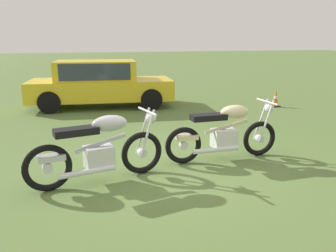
% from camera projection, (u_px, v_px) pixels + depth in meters
% --- Properties ---
extents(ground_plane, '(120.00, 120.00, 0.00)m').
position_uv_depth(ground_plane, '(169.00, 167.00, 5.52)').
color(ground_plane, '#567038').
extents(motorcycle_silver, '(2.05, 0.71, 1.02)m').
position_uv_depth(motorcycle_silver, '(99.00, 149.00, 4.86)').
color(motorcycle_silver, black).
rests_on(motorcycle_silver, ground).
extents(motorcycle_cream, '(2.07, 0.64, 1.02)m').
position_uv_depth(motorcycle_cream, '(225.00, 132.00, 5.79)').
color(motorcycle_cream, black).
rests_on(motorcycle_cream, ground).
extents(car_yellow, '(4.56, 2.48, 1.43)m').
position_uv_depth(car_yellow, '(99.00, 81.00, 10.47)').
color(car_yellow, gold).
rests_on(car_yellow, ground).
extents(traffic_cone, '(0.25, 0.25, 0.54)m').
position_uv_depth(traffic_cone, '(276.00, 99.00, 10.58)').
color(traffic_cone, '#EA590F').
rests_on(traffic_cone, ground).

